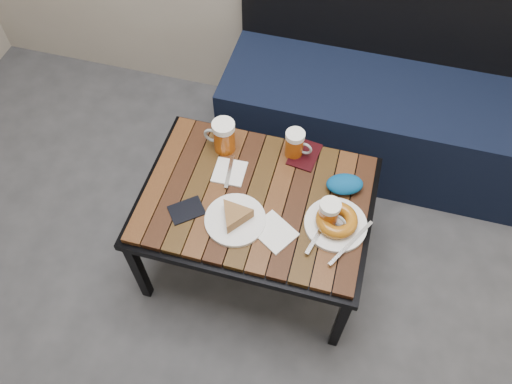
% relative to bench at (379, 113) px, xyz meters
% --- Properties ---
extents(bench, '(1.40, 0.50, 0.95)m').
position_rel_bench_xyz_m(bench, '(0.00, 0.00, 0.00)').
color(bench, black).
rests_on(bench, ground).
extents(cafe_table, '(0.84, 0.62, 0.47)m').
position_rel_bench_xyz_m(cafe_table, '(-0.39, -0.72, 0.16)').
color(cafe_table, black).
rests_on(cafe_table, ground).
extents(beer_mug_left, '(0.12, 0.09, 0.14)m').
position_rel_bench_xyz_m(beer_mug_left, '(-0.56, -0.54, 0.27)').
color(beer_mug_left, '#9F440C').
rests_on(beer_mug_left, cafe_table).
extents(beer_mug_centre, '(0.11, 0.08, 0.12)m').
position_rel_bench_xyz_m(beer_mug_centre, '(-0.30, -0.49, 0.26)').
color(beer_mug_centre, '#9F440C').
rests_on(beer_mug_centre, cafe_table).
extents(beer_mug_right, '(0.11, 0.09, 0.12)m').
position_rel_bench_xyz_m(beer_mug_right, '(-0.12, -0.76, 0.26)').
color(beer_mug_right, '#9F440C').
rests_on(beer_mug_right, cafe_table).
extents(plate_pie, '(0.21, 0.21, 0.06)m').
position_rel_bench_xyz_m(plate_pie, '(-0.43, -0.84, 0.22)').
color(plate_pie, white).
rests_on(plate_pie, cafe_table).
extents(plate_bagel, '(0.23, 0.27, 0.06)m').
position_rel_bench_xyz_m(plate_bagel, '(-0.09, -0.77, 0.22)').
color(plate_bagel, white).
rests_on(plate_bagel, cafe_table).
extents(napkin_left, '(0.12, 0.15, 0.01)m').
position_rel_bench_xyz_m(napkin_left, '(-0.51, -0.64, 0.20)').
color(napkin_left, white).
rests_on(napkin_left, cafe_table).
extents(napkin_right, '(0.17, 0.17, 0.01)m').
position_rel_bench_xyz_m(napkin_right, '(-0.29, -0.85, 0.20)').
color(napkin_right, white).
rests_on(napkin_right, cafe_table).
extents(passport_navy, '(0.14, 0.14, 0.01)m').
position_rel_bench_xyz_m(passport_navy, '(-0.61, -0.84, 0.20)').
color(passport_navy, black).
rests_on(passport_navy, cafe_table).
extents(passport_burgundy, '(0.12, 0.15, 0.01)m').
position_rel_bench_xyz_m(passport_burgundy, '(-0.26, -0.49, 0.20)').
color(passport_burgundy, black).
rests_on(passport_burgundy, cafe_table).
extents(knit_pouch, '(0.15, 0.12, 0.06)m').
position_rel_bench_xyz_m(knit_pouch, '(-0.09, -0.61, 0.23)').
color(knit_pouch, navy).
rests_on(knit_pouch, cafe_table).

